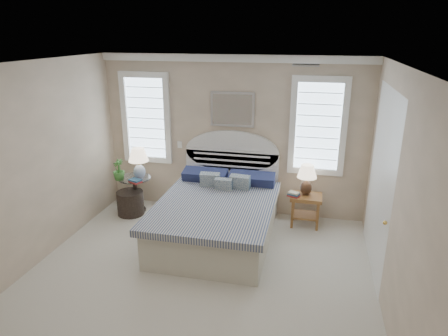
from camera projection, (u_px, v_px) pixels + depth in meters
floor at (190, 292)px, 4.92m from camera, size 4.50×5.00×0.01m
ceiling at (183, 67)px, 4.04m from camera, size 4.50×5.00×0.01m
wall_back at (233, 136)px, 6.78m from camera, size 4.50×0.02×2.70m
wall_left at (14, 175)px, 4.96m from camera, size 0.02×5.00×2.70m
wall_right at (401, 209)px, 4.00m from camera, size 0.02×5.00×2.70m
crown_molding at (233, 58)px, 6.33m from camera, size 4.50×0.08×0.12m
hvac_vent at (306, 65)px, 4.53m from camera, size 0.30×0.20×0.02m
switch_plate at (180, 145)px, 7.04m from camera, size 0.08×0.01×0.12m
window_left at (146, 118)px, 7.01m from camera, size 0.90×0.06×1.60m
window_right at (318, 127)px, 6.38m from camera, size 0.90×0.06×1.60m
painting at (232, 109)px, 6.59m from camera, size 0.74×0.04×0.58m
closet_door at (380, 182)px, 5.16m from camera, size 0.02×1.80×2.40m
bed at (218, 214)px, 6.13m from camera, size 1.72×2.28×1.47m
side_table_left at (135, 190)px, 7.03m from camera, size 0.56×0.56×0.63m
nightstand_right at (306, 204)px, 6.50m from camera, size 0.50×0.40×0.53m
floor_pot at (130, 203)px, 6.96m from camera, size 0.49×0.49×0.42m
lamp_left at (139, 160)px, 6.79m from camera, size 0.40×0.40×0.55m
lamp_right at (307, 176)px, 6.39m from camera, size 0.39×0.39×0.51m
potted_plant at (119, 170)px, 6.79m from camera, size 0.27×0.27×0.36m
books_left at (135, 181)px, 6.72m from camera, size 0.25×0.22×0.06m
books_right at (294, 194)px, 6.40m from camera, size 0.21×0.18×0.07m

